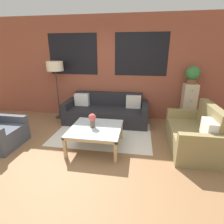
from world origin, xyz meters
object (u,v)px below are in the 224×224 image
at_px(couch_dark, 106,112).
at_px(potted_plant, 193,74).
at_px(settee_vintage, 194,135).
at_px(coffee_table, 96,130).
at_px(flower_vase, 92,119).
at_px(floor_lamp, 55,68).
at_px(drawer_cabinet, 188,104).

relative_size(couch_dark, potted_plant, 5.12).
bearing_deg(potted_plant, settee_vintage, -97.56).
distance_m(coffee_table, flower_vase, 0.24).
relative_size(settee_vintage, coffee_table, 1.41).
height_order(couch_dark, flower_vase, couch_dark).
relative_size(settee_vintage, floor_lamp, 0.87).
bearing_deg(couch_dark, floor_lamp, 175.33).
xyz_separation_m(couch_dark, flower_vase, (-0.01, -1.38, 0.33)).
bearing_deg(potted_plant, couch_dark, -173.91).
xyz_separation_m(couch_dark, potted_plant, (2.19, 0.23, 1.06)).
distance_m(couch_dark, floor_lamp, 1.86).
distance_m(settee_vintage, floor_lamp, 3.84).
bearing_deg(floor_lamp, flower_vase, -46.24).
bearing_deg(drawer_cabinet, floor_lamp, -178.18).
bearing_deg(flower_vase, potted_plant, 36.20).
bearing_deg(coffee_table, potted_plant, 37.38).
relative_size(coffee_table, floor_lamp, 0.62).
bearing_deg(flower_vase, floor_lamp, 133.76).
relative_size(drawer_cabinet, potted_plant, 2.50).
xyz_separation_m(couch_dark, settee_vintage, (2.00, -1.15, 0.03)).
distance_m(coffee_table, floor_lamp, 2.38).
bearing_deg(drawer_cabinet, potted_plant, 90.00).
bearing_deg(potted_plant, coffee_table, -142.62).
distance_m(floor_lamp, potted_plant, 3.63).
bearing_deg(coffee_table, settee_vintage, 7.02).
xyz_separation_m(floor_lamp, potted_plant, (3.63, 0.12, -0.10)).
height_order(floor_lamp, flower_vase, floor_lamp).
height_order(drawer_cabinet, flower_vase, drawer_cabinet).
xyz_separation_m(drawer_cabinet, potted_plant, (0.00, 0.00, 0.79)).
distance_m(settee_vintage, potted_plant, 1.73).
bearing_deg(drawer_cabinet, settee_vintage, -97.56).
bearing_deg(coffee_table, flower_vase, 165.49).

